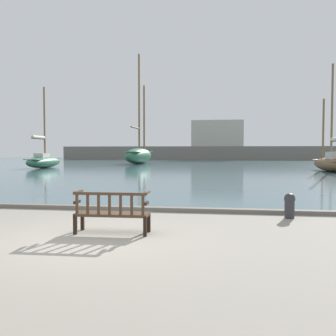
{
  "coord_description": "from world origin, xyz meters",
  "views": [
    {
      "loc": [
        2.68,
        -7.08,
        1.81
      ],
      "look_at": [
        0.14,
        10.0,
        1.0
      ],
      "focal_mm": 40.0,
      "sensor_mm": 36.0,
      "label": 1
    }
  ],
  "objects": [
    {
      "name": "sailboat_outer_starboard",
      "position": [
        -8.32,
        40.91,
        1.27
      ],
      "size": [
        2.63,
        10.47,
        14.3
      ],
      "color": "#2D6647",
      "rests_on": "harbor_water"
    },
    {
      "name": "far_breakwater",
      "position": [
        0.32,
        62.78,
        2.07
      ],
      "size": [
        55.99,
        2.4,
        7.4
      ],
      "color": "slate",
      "rests_on": "ground"
    },
    {
      "name": "park_bench",
      "position": [
        0.29,
        0.72,
        0.47
      ],
      "size": [
        1.61,
        0.56,
        0.92
      ],
      "color": "black",
      "rests_on": "ground"
    },
    {
      "name": "harbor_water",
      "position": [
        0.0,
        44.0,
        0.04
      ],
      "size": [
        100.0,
        80.0,
        0.08
      ],
      "primitive_type": "cube",
      "color": "#476670",
      "rests_on": "ground"
    },
    {
      "name": "sailboat_distant_harbor",
      "position": [
        11.57,
        25.48,
        0.83
      ],
      "size": [
        2.29,
        7.45,
        8.89
      ],
      "color": "brown",
      "rests_on": "harbor_water"
    },
    {
      "name": "ground_plane",
      "position": [
        0.0,
        0.0,
        0.0
      ],
      "size": [
        160.0,
        160.0,
        0.0
      ],
      "primitive_type": "plane",
      "color": "gray"
    },
    {
      "name": "sailboat_mid_port",
      "position": [
        -15.07,
        28.05,
        0.79
      ],
      "size": [
        2.16,
        7.32,
        8.07
      ],
      "color": "#2D6647",
      "rests_on": "harbor_water"
    },
    {
      "name": "quay_edge_kerb",
      "position": [
        0.0,
        3.85,
        0.06
      ],
      "size": [
        40.0,
        0.3,
        0.12
      ],
      "primitive_type": "cube",
      "color": "slate",
      "rests_on": "ground"
    },
    {
      "name": "mooring_bollard",
      "position": [
        4.43,
        3.2,
        0.37
      ],
      "size": [
        0.3,
        0.3,
        0.67
      ],
      "color": "#2D2D33",
      "rests_on": "ground"
    }
  ]
}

